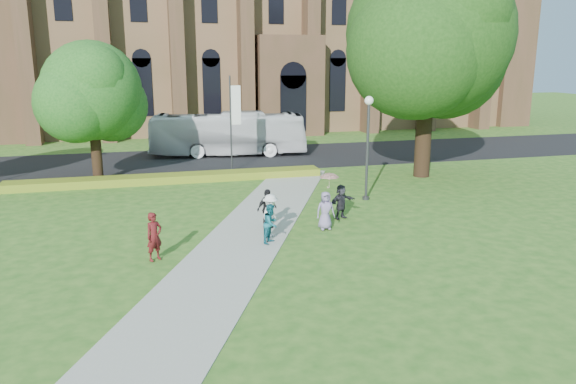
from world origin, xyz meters
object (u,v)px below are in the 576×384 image
object	(u,v)px
streetlamp	(368,135)
pedestrian_0	(154,236)
tour_coach	(228,134)
large_tree	(429,34)

from	to	relation	value
streetlamp	pedestrian_0	size ratio (longest dim) A/B	2.99
streetlamp	tour_coach	distance (m)	15.72
large_tree	tour_coach	bearing A→B (deg)	134.59
large_tree	pedestrian_0	distance (m)	20.89
tour_coach	pedestrian_0	xyz separation A→B (m)	(-5.97, -21.26, -0.69)
large_tree	tour_coach	world-z (taller)	large_tree
streetlamp	large_tree	size ratio (longest dim) A/B	0.40
streetlamp	pedestrian_0	xyz separation A→B (m)	(-10.71, -6.37, -2.38)
streetlamp	tour_coach	bearing A→B (deg)	107.67
streetlamp	tour_coach	xyz separation A→B (m)	(-4.75, 14.89, -1.69)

